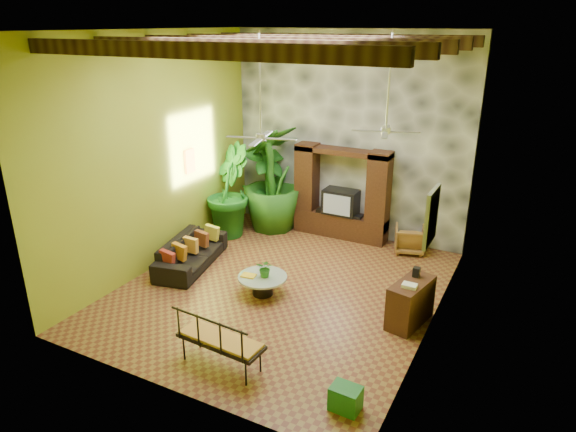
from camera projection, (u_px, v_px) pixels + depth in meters
The scene contains 23 objects.
ground at pixel (282, 288), 10.54m from camera, with size 7.00×7.00×0.00m, color brown.
ceiling at pixel (281, 30), 8.76m from camera, with size 6.00×7.00×0.02m, color silver.
back_wall at pixel (349, 136), 12.55m from camera, with size 6.00×0.02×5.00m, color #9C9C23.
left_wall at pixel (158, 153), 10.94m from camera, with size 0.02×7.00×5.00m, color #9C9C23.
right_wall at pixel (444, 194), 8.36m from camera, with size 0.02×7.00×5.00m, color #9C9C23.
stone_accent_wall at pixel (348, 137), 12.50m from camera, with size 5.98×0.10×4.98m, color #3D4046.
ceiling_beams at pixel (281, 43), 8.84m from camera, with size 5.95×5.36×0.22m.
entertainment_center at pixel (341, 200), 12.80m from camera, with size 2.40×0.55×2.30m.
ceiling_fan_front at pixel (261, 126), 9.08m from camera, with size 1.28×1.28×1.86m.
ceiling_fan_back at pixel (386, 120), 9.63m from camera, with size 1.28×1.28×1.86m.
wall_art_mask at pixel (190, 161), 11.90m from camera, with size 0.06×0.32×0.55m, color gold.
wall_art_painting at pixel (432, 217), 7.95m from camera, with size 0.06×0.70×0.90m, color teal.
sofa at pixel (191, 252), 11.42m from camera, with size 2.19×0.86×0.64m, color black.
wicker_armchair at pixel (410, 239), 12.11m from camera, with size 0.67×0.69×0.63m, color olive.
tall_plant_a at pixel (267, 183), 13.55m from camera, with size 1.20×0.81×2.28m, color #20671B.
tall_plant_b at pixel (228, 191), 12.85m from camera, with size 1.28×1.03×2.33m, color #1C6B20.
tall_plant_c at pixel (272, 178), 13.15m from camera, with size 1.53×1.53×2.74m, color #27671B.
coffee_table at pixel (263, 283), 10.23m from camera, with size 0.98×0.98×0.40m.
centerpiece_plant at pixel (265, 268), 10.09m from camera, with size 0.33×0.29×0.37m, color #286B1C.
yellow_tray at pixel (249, 276), 10.17m from camera, with size 0.28×0.20×0.03m, color gold.
iron_bench at pixel (218, 339), 7.92m from camera, with size 1.47×0.62×0.57m.
side_console at pixel (410, 303), 9.19m from camera, with size 0.46×1.03×0.82m, color #331A10.
green_bin at pixel (346, 398), 7.19m from camera, with size 0.42×0.32×0.37m, color #1B6534.
Camera 1 is at (4.41, -8.22, 5.13)m, focal length 32.00 mm.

